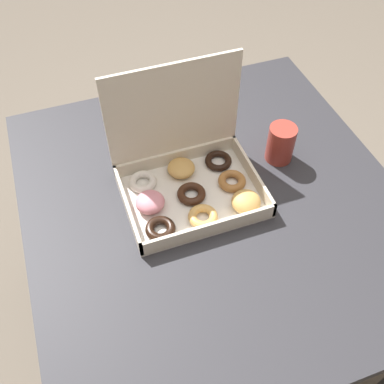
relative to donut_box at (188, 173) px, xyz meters
The scene contains 4 objects.
ground_plane 0.78m from the donut_box, 49.30° to the right, with size 8.00×8.00×0.00m, color #6B6054.
dining_table 0.17m from the donut_box, 49.30° to the right, with size 0.96×1.03×0.72m.
donut_box is the anchor object (origin of this frame).
coffee_mug 0.28m from the donut_box, ahead, with size 0.07×0.07×0.11m.
Camera 1 is at (-0.30, -0.67, 1.62)m, focal length 42.00 mm.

